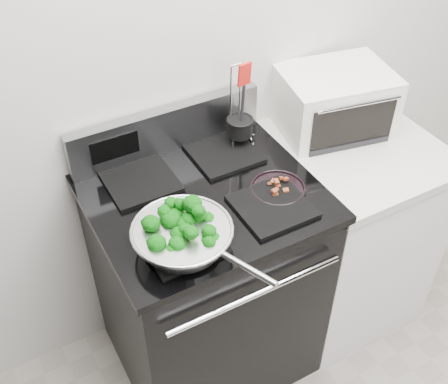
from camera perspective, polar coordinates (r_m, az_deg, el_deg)
back_wall at (r=2.11m, az=0.85°, el=16.05°), size 4.00×0.02×2.70m
gas_range at (r=2.29m, az=-1.77°, el=-8.92°), size 0.79×0.69×1.13m
counter at (r=2.59m, az=11.88°, el=-3.53°), size 0.62×0.68×0.92m
skillet at (r=1.74m, az=-4.18°, el=-4.45°), size 0.32×0.48×0.07m
broccoli_pile at (r=1.73m, az=-4.28°, el=-3.98°), size 0.25×0.25×0.09m
bacon_plate at (r=1.97m, az=5.51°, el=0.60°), size 0.20×0.20×0.04m
utensil_holder at (r=2.15m, az=1.62°, el=6.22°), size 0.11×0.11×0.35m
toaster_oven at (r=2.31m, az=11.14°, el=9.07°), size 0.48×0.40×0.25m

